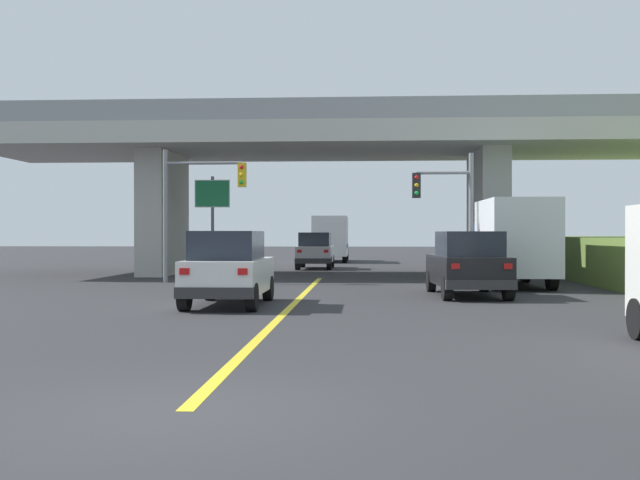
# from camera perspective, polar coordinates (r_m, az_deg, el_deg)

# --- Properties ---
(ground) EXTENTS (160.00, 160.00, 0.00)m
(ground) POSITION_cam_1_polar(r_m,az_deg,el_deg) (36.02, 0.26, -2.63)
(ground) COLOR #2B2B2D
(overpass_bridge) EXTENTS (32.47, 8.79, 7.64)m
(overpass_bridge) POSITION_cam_1_polar(r_m,az_deg,el_deg) (36.15, 0.26, 6.24)
(overpass_bridge) COLOR #B7B5AD
(overpass_bridge) RESTS_ON ground
(lane_divider_stripe) EXTENTS (0.20, 24.96, 0.01)m
(lane_divider_stripe) POSITION_cam_1_polar(r_m,az_deg,el_deg) (20.84, -2.05, -4.88)
(lane_divider_stripe) COLOR yellow
(lane_divider_stripe) RESTS_ON ground
(suv_lead) EXTENTS (1.97, 4.34, 2.02)m
(suv_lead) POSITION_cam_1_polar(r_m,az_deg,el_deg) (20.65, -6.87, -2.13)
(suv_lead) COLOR silver
(suv_lead) RESTS_ON ground
(suv_crossing) EXTENTS (2.24, 4.71, 2.02)m
(suv_crossing) POSITION_cam_1_polar(r_m,az_deg,el_deg) (24.10, 11.01, -1.76)
(suv_crossing) COLOR black
(suv_crossing) RESTS_ON ground
(box_truck) EXTENTS (2.33, 6.51, 3.17)m
(box_truck) POSITION_cam_1_polar(r_m,az_deg,el_deg) (28.89, 14.23, -0.13)
(box_truck) COLOR navy
(box_truck) RESTS_ON ground
(sedan_oncoming) EXTENTS (1.95, 4.46, 2.02)m
(sedan_oncoming) POSITION_cam_1_polar(r_m,az_deg,el_deg) (42.28, -0.35, -0.80)
(sedan_oncoming) COLOR silver
(sedan_oncoming) RESTS_ON ground
(traffic_signal_nearside) EXTENTS (2.33, 0.36, 5.03)m
(traffic_signal_nearside) POSITION_cam_1_polar(r_m,az_deg,el_deg) (29.47, 9.76, 2.74)
(traffic_signal_nearside) COLOR slate
(traffic_signal_nearside) RESTS_ON ground
(traffic_signal_farside) EXTENTS (3.35, 0.36, 5.32)m
(traffic_signal_farside) POSITION_cam_1_polar(r_m,az_deg,el_deg) (30.80, -9.46, 3.26)
(traffic_signal_farside) COLOR slate
(traffic_signal_farside) RESTS_ON ground
(highway_sign) EXTENTS (1.62, 0.17, 4.57)m
(highway_sign) POSITION_cam_1_polar(r_m,az_deg,el_deg) (35.04, -8.08, 2.77)
(highway_sign) COLOR #56595E
(highway_sign) RESTS_ON ground
(semi_truck_distant) EXTENTS (2.33, 6.62, 3.14)m
(semi_truck_distant) POSITION_cam_1_polar(r_m,az_deg,el_deg) (52.72, 0.83, 0.13)
(semi_truck_distant) COLOR navy
(semi_truck_distant) RESTS_ON ground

